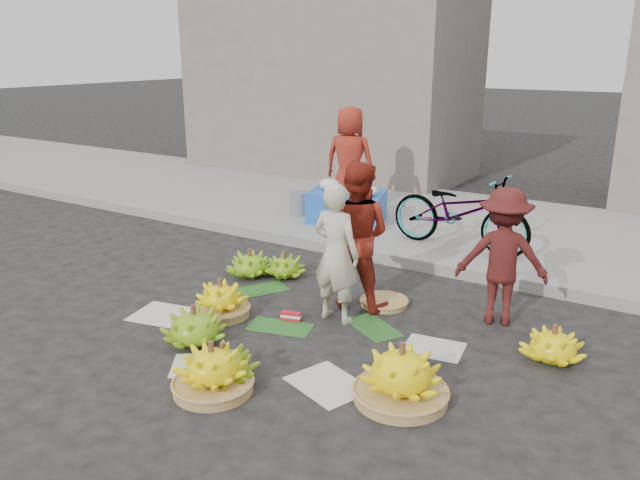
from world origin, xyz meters
The scene contains 23 objects.
ground centered at (0.00, 0.00, 0.00)m, with size 80.00×80.00×0.00m, color black.
curb centered at (0.00, 2.20, 0.07)m, with size 40.00×0.25×0.15m, color gray.
sidewalk centered at (0.00, 4.30, 0.06)m, with size 40.00×4.00×0.12m, color gray.
building_left centered at (-4.00, 7.20, 2.00)m, with size 6.00×3.00×4.00m, color slate.
newspaper_scatter centered at (0.00, -0.80, 0.00)m, with size 3.20×1.80×0.00m, color silver, non-canonical shape.
banana_leaves centered at (-0.10, 0.20, 0.00)m, with size 2.00×1.00×0.00m, color #1D551C, non-canonical shape.
banana_bunch_0 centered at (-0.79, -0.29, 0.18)m, with size 0.63×0.63×0.42m.
banana_bunch_1 centered at (-0.59, -0.92, 0.17)m, with size 0.76×0.76×0.39m.
banana_bunch_2 centered at (0.16, -1.50, 0.19)m, with size 0.66×0.66×0.45m.
banana_bunch_3 centered at (0.13, -1.33, 0.16)m, with size 0.72×0.72×0.36m.
banana_bunch_4 centered at (1.52, -0.79, 0.22)m, with size 0.80×0.80×0.51m.
banana_bunch_5 centered at (2.40, 0.55, 0.16)m, with size 0.73×0.73×0.36m.
banana_bunch_6 centered at (-1.28, 0.82, 0.16)m, with size 0.70×0.70×0.36m.
banana_bunch_7 centered at (-0.91, 1.03, 0.14)m, with size 0.63×0.63×0.32m.
basket_spare centered at (0.54, 0.88, 0.03)m, with size 0.51×0.51×0.06m, color #A07943.
incense_stack centered at (-0.10, 0.00, 0.05)m, with size 0.21×0.07×0.09m, color red.
vendor_cream centered at (0.28, 0.27, 0.73)m, with size 0.53×0.35×1.45m, color beige.
vendor_red centered at (0.26, 0.71, 0.80)m, with size 0.78×0.61×1.61m, color #A62D19.
man_striped centered at (1.72, 1.12, 0.71)m, with size 0.92×0.53×1.42m, color maroon.
flower_table centered at (-1.33, 3.30, 0.40)m, with size 1.30×1.01×0.67m.
grey_bucket centered at (-2.19, 3.27, 0.31)m, with size 0.33×0.33×0.37m, color slate.
flower_vendor centered at (-1.62, 3.89, 0.98)m, with size 0.84×0.55×1.72m, color #A62D19.
bicycle centered at (0.63, 2.92, 0.63)m, with size 1.95×0.68×1.03m, color gray.
Camera 1 is at (3.33, -4.89, 2.72)m, focal length 35.00 mm.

